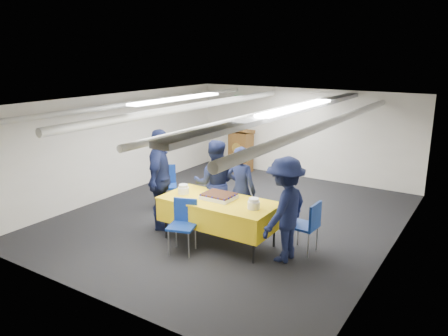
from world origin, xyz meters
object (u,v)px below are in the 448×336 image
at_px(chair_near, 184,220).
at_px(sailor_b, 215,183).
at_px(chair_left, 166,181).
at_px(serving_table, 219,212).
at_px(sheet_cake, 219,196).
at_px(chair_right, 309,222).
at_px(sailor_c, 160,180).
at_px(podium, 241,150).
at_px(sailor_a, 241,190).
at_px(sailor_d, 285,209).

relative_size(chair_near, sailor_b, 0.53).
bearing_deg(chair_left, serving_table, -26.35).
xyz_separation_m(sheet_cake, chair_left, (-1.94, 0.92, -0.28)).
xyz_separation_m(chair_right, sailor_c, (-2.70, -0.47, 0.40)).
height_order(chair_right, chair_left, same).
height_order(podium, sailor_a, sailor_a).
distance_m(podium, sailor_a, 4.16).
relative_size(sailor_a, sailor_d, 0.96).
relative_size(sailor_a, sailor_c, 0.86).
height_order(sailor_b, sailor_c, sailor_c).
bearing_deg(sheet_cake, serving_table, -58.01).
xyz_separation_m(chair_right, chair_left, (-3.42, 0.53, 0.00)).
distance_m(sheet_cake, chair_left, 2.16).
height_order(sheet_cake, sailor_d, sailor_d).
bearing_deg(serving_table, sailor_b, 128.57).
distance_m(chair_near, sailor_b, 1.24).
distance_m(serving_table, podium, 4.64).
height_order(sheet_cake, chair_left, chair_left).
relative_size(podium, sailor_c, 0.67).
bearing_deg(sheet_cake, chair_left, 154.64).
xyz_separation_m(chair_left, sailor_d, (3.18, -0.94, 0.30)).
relative_size(podium, chair_right, 1.44).
height_order(chair_right, sailor_b, sailor_b).
relative_size(podium, chair_near, 1.44).
relative_size(chair_right, sailor_c, 0.47).
bearing_deg(chair_left, sheet_cake, -25.36).
relative_size(sheet_cake, sailor_a, 0.34).
bearing_deg(sailor_b, chair_right, 143.78).
height_order(serving_table, sailor_a, sailor_a).
distance_m(serving_table, sailor_c, 1.31).
bearing_deg(sailor_c, sailor_b, -77.20).
bearing_deg(sailor_a, chair_right, 174.65).
xyz_separation_m(chair_near, chair_left, (-1.66, 1.54, 0.00)).
bearing_deg(sailor_d, chair_near, -65.53).
bearing_deg(sailor_d, chair_right, 152.77).
bearing_deg(sailor_d, sailor_a, -113.67).
bearing_deg(sailor_a, sailor_c, 25.89).
distance_m(chair_right, sailor_b, 1.97).
bearing_deg(sailor_b, chair_left, -44.06).
xyz_separation_m(serving_table, podium, (-2.03, 4.17, 0.05)).
xyz_separation_m(podium, sailor_c, (0.77, -4.20, 0.32)).
relative_size(serving_table, chair_near, 2.29).
xyz_separation_m(sheet_cake, podium, (-2.00, 4.11, -0.20)).
bearing_deg(serving_table, sheet_cake, 121.99).
relative_size(serving_table, sailor_b, 1.22).
relative_size(podium, sailor_d, 0.75).
xyz_separation_m(podium, sailor_b, (1.53, -3.54, 0.21)).
bearing_deg(chair_near, sailor_c, 150.48).
bearing_deg(sailor_c, serving_table, -116.91).
bearing_deg(serving_table, chair_right, 17.09).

